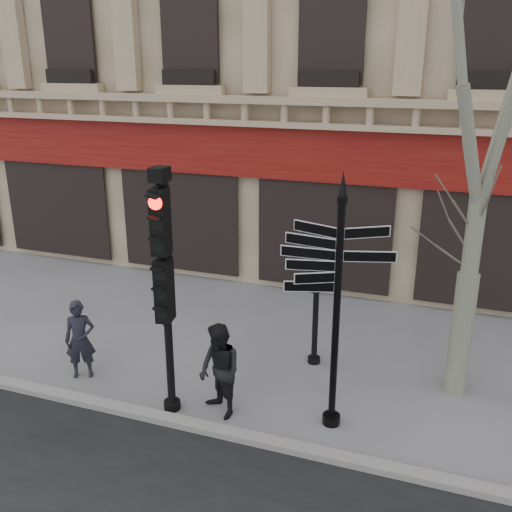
{
  "coord_description": "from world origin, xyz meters",
  "views": [
    {
      "loc": [
        2.99,
        -8.53,
        5.73
      ],
      "look_at": [
        -0.27,
        0.6,
        2.4
      ],
      "focal_mm": 40.0,
      "sensor_mm": 36.0,
      "label": 1
    }
  ],
  "objects_px": {
    "plane_tree": "(501,25)",
    "pedestrian_a": "(80,340)",
    "traffic_signal_main": "(165,264)",
    "pedestrian_b": "(220,371)",
    "fingerpost": "(339,262)",
    "traffic_signal_secondary": "(317,280)"
  },
  "relations": [
    {
      "from": "plane_tree",
      "to": "traffic_signal_main",
      "type": "bearing_deg",
      "value": -154.03
    },
    {
      "from": "traffic_signal_main",
      "to": "pedestrian_a",
      "type": "xyz_separation_m",
      "value": [
        -2.11,
        0.41,
        -1.9
      ]
    },
    {
      "from": "fingerpost",
      "to": "plane_tree",
      "type": "bearing_deg",
      "value": 35.88
    },
    {
      "from": "plane_tree",
      "to": "pedestrian_a",
      "type": "xyz_separation_m",
      "value": [
        -6.72,
        -1.83,
        -5.46
      ]
    },
    {
      "from": "traffic_signal_main",
      "to": "pedestrian_b",
      "type": "relative_size",
      "value": 2.55
    },
    {
      "from": "traffic_signal_secondary",
      "to": "pedestrian_a",
      "type": "distance_m",
      "value": 4.61
    },
    {
      "from": "traffic_signal_secondary",
      "to": "pedestrian_b",
      "type": "relative_size",
      "value": 1.54
    },
    {
      "from": "plane_tree",
      "to": "pedestrian_a",
      "type": "distance_m",
      "value": 8.84
    },
    {
      "from": "traffic_signal_main",
      "to": "pedestrian_b",
      "type": "distance_m",
      "value": 2.03
    },
    {
      "from": "traffic_signal_main",
      "to": "plane_tree",
      "type": "bearing_deg",
      "value": 17.83
    },
    {
      "from": "fingerpost",
      "to": "pedestrian_a",
      "type": "xyz_separation_m",
      "value": [
        -4.81,
        -0.1,
        -2.09
      ]
    },
    {
      "from": "fingerpost",
      "to": "pedestrian_b",
      "type": "distance_m",
      "value": 2.77
    },
    {
      "from": "fingerpost",
      "to": "plane_tree",
      "type": "relative_size",
      "value": 0.48
    },
    {
      "from": "fingerpost",
      "to": "pedestrian_a",
      "type": "height_order",
      "value": "fingerpost"
    },
    {
      "from": "fingerpost",
      "to": "traffic_signal_main",
      "type": "distance_m",
      "value": 2.75
    },
    {
      "from": "traffic_signal_secondary",
      "to": "plane_tree",
      "type": "bearing_deg",
      "value": 8.12
    },
    {
      "from": "fingerpost",
      "to": "traffic_signal_secondary",
      "type": "bearing_deg",
      "value": 105.81
    },
    {
      "from": "traffic_signal_main",
      "to": "pedestrian_b",
      "type": "bearing_deg",
      "value": 1.21
    },
    {
      "from": "traffic_signal_main",
      "to": "pedestrian_b",
      "type": "xyz_separation_m",
      "value": [
        0.85,
        0.14,
        -1.84
      ]
    },
    {
      "from": "fingerpost",
      "to": "traffic_signal_main",
      "type": "xyz_separation_m",
      "value": [
        -2.69,
        -0.51,
        -0.19
      ]
    },
    {
      "from": "pedestrian_a",
      "to": "plane_tree",
      "type": "bearing_deg",
      "value": -13.54
    },
    {
      "from": "traffic_signal_main",
      "to": "pedestrian_b",
      "type": "height_order",
      "value": "traffic_signal_main"
    }
  ]
}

